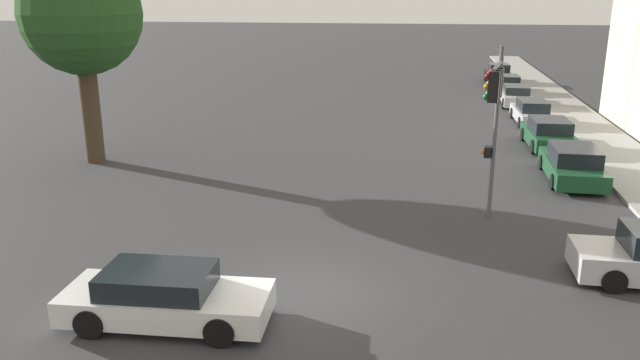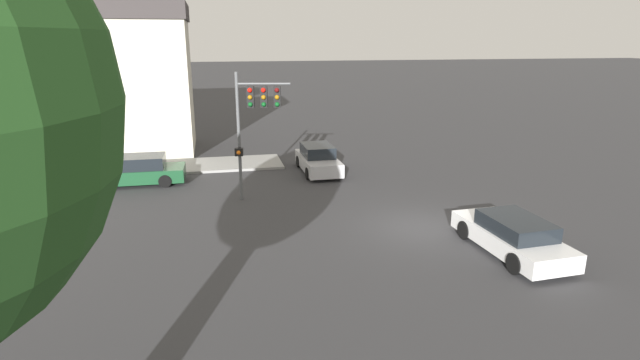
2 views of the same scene
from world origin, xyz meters
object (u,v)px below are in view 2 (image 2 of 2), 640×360
Objects in this scene: crossing_car_0 at (318,160)px; parked_car_0 at (137,171)px; traffic_signal at (256,110)px; parked_car_1 at (12,177)px; crossing_car_1 at (512,235)px.

parked_car_0 is (-0.35, 9.30, -0.02)m from crossing_car_0.
traffic_signal is 12.43m from parked_car_1.
crossing_car_1 is (-7.68, -7.74, -3.43)m from traffic_signal.
crossing_car_1 is 22.28m from parked_car_1.
parked_car_0 is at bearing 177.72° from parked_car_1.
parked_car_0 is (11.51, 13.43, 0.04)m from crossing_car_1.
traffic_signal is 1.24× the size of parked_car_1.
crossing_car_0 is at bearing 179.25° from parked_car_1.
parked_car_1 is at bearing -97.55° from traffic_signal.
traffic_signal reaches higher than crossing_car_1.
parked_car_0 is (3.83, 5.69, -3.39)m from traffic_signal.
crossing_car_0 reaches higher than parked_car_1.
traffic_signal reaches higher than parked_car_1.
parked_car_0 reaches higher than crossing_car_1.
crossing_car_1 is at bearing 18.65° from crossing_car_0.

